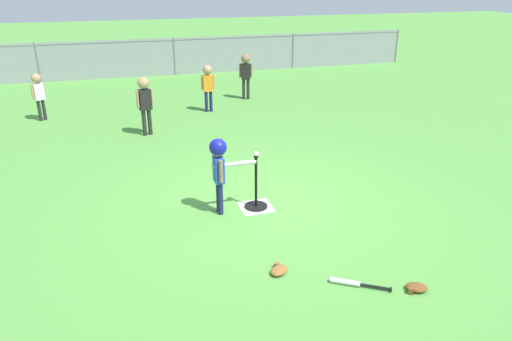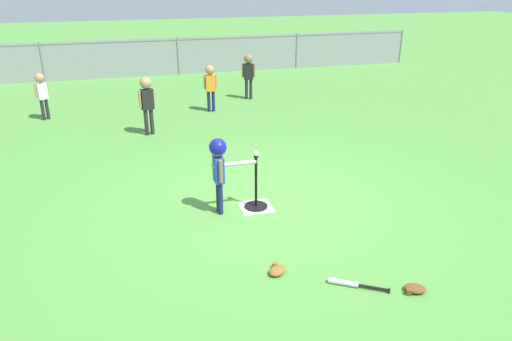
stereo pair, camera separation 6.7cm
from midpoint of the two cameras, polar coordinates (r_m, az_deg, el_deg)
name	(u,v)px [view 1 (the left image)]	position (r m, az deg, el deg)	size (l,w,h in m)	color
ground_plane	(269,203)	(6.71, 1.35, -3.91)	(60.00, 60.00, 0.00)	#51933D
home_plate	(256,207)	(6.59, -0.29, -4.39)	(0.44, 0.44, 0.01)	white
batting_tee	(256,199)	(6.53, -0.30, -3.43)	(0.32, 0.32, 0.76)	black
baseball_on_tee	(256,154)	(6.27, -0.31, 2.05)	(0.07, 0.07, 0.07)	white
batter_child	(219,161)	(6.16, -4.76, 1.16)	(0.63, 0.30, 1.05)	#191E4C
fielder_deep_right	(38,91)	(11.40, -24.88, 8.72)	(0.27, 0.21, 1.03)	#262626
fielder_deep_center	(145,98)	(9.60, -13.44, 8.46)	(0.33, 0.23, 1.16)	#262626
fielder_near_right	(246,70)	(12.23, -1.41, 11.94)	(0.33, 0.23, 1.14)	#262626
fielder_near_left	(208,82)	(11.11, -5.99, 10.54)	(0.32, 0.21, 1.08)	#191E4C
spare_bat_silver	(352,283)	(5.13, 11.05, -13.14)	(0.56, 0.38, 0.06)	silver
glove_by_plate	(279,270)	(5.23, 2.38, -11.89)	(0.27, 0.26, 0.07)	brown
glove_near_bats	(416,288)	(5.23, 18.38, -13.22)	(0.27, 0.24, 0.07)	brown
outfield_fence	(174,55)	(15.60, -9.91, 13.51)	(16.06, 0.06, 1.15)	slate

